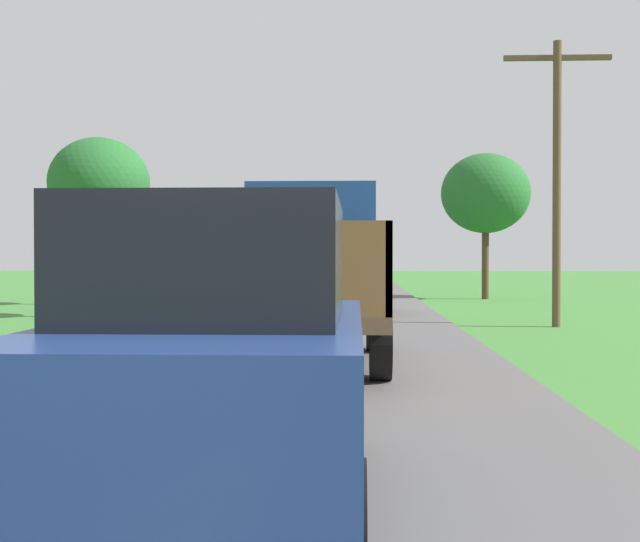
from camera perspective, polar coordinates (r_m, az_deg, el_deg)
banana_truck_near at (r=13.33m, az=-0.81°, el=0.11°), size 2.38×5.82×2.80m
banana_truck_far at (r=25.78m, az=1.46°, el=0.50°), size 2.38×5.81×2.80m
utility_pole_roadside at (r=21.02m, az=15.65°, el=6.60°), size 2.53×0.20×6.79m
roadside_tree_near_left at (r=24.28m, az=-14.64°, el=5.71°), size 2.77×2.77×4.97m
roadside_tree_mid_right at (r=34.25m, az=11.08°, el=5.13°), size 3.51×3.51×5.77m
roadside_tree_far_left at (r=30.68m, az=-15.18°, el=4.92°), size 2.47×2.47×4.96m
following_car at (r=5.26m, az=-6.56°, el=-5.55°), size 1.74×4.10×1.92m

